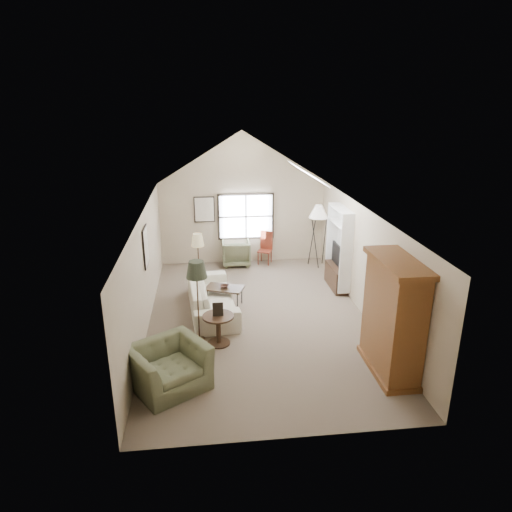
{
  "coord_description": "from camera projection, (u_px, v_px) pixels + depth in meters",
  "views": [
    {
      "loc": [
        -1.14,
        -9.51,
        4.85
      ],
      "look_at": [
        0.0,
        0.4,
        1.4
      ],
      "focal_mm": 32.0,
      "sensor_mm": 36.0,
      "label": 1
    }
  ],
  "objects": [
    {
      "name": "media_console",
      "position": [
        336.0,
        277.0,
        12.29
      ],
      "size": [
        0.34,
        1.18,
        0.6
      ],
      "primitive_type": "cube",
      "color": "#382316",
      "rests_on": "ground"
    },
    {
      "name": "tv_panel",
      "position": [
        338.0,
        255.0,
        12.09
      ],
      "size": [
        0.05,
        0.9,
        0.55
      ],
      "primitive_type": "cube",
      "color": "black",
      "rests_on": "media_console"
    },
    {
      "name": "armoire",
      "position": [
        393.0,
        317.0,
        8.26
      ],
      "size": [
        0.6,
        1.5,
        2.2
      ],
      "primitive_type": "cube",
      "color": "brown",
      "rests_on": "ground"
    },
    {
      "name": "skylight",
      "position": [
        309.0,
        173.0,
        10.57
      ],
      "size": [
        0.8,
        1.2,
        0.52
      ],
      "primitive_type": null,
      "color": "white",
      "rests_on": "room_shell"
    },
    {
      "name": "sofa",
      "position": [
        212.0,
        296.0,
        10.9
      ],
      "size": [
        1.24,
        2.67,
        0.76
      ],
      "primitive_type": "imported",
      "rotation": [
        0.0,
        0.0,
        1.66
      ],
      "color": "#EFE9CF",
      "rests_on": "ground"
    },
    {
      "name": "dark_lamp",
      "position": [
        198.0,
        301.0,
        9.38
      ],
      "size": [
        0.47,
        0.47,
        1.81
      ],
      "primitive_type": null,
      "rotation": [
        0.0,
        0.0,
        0.09
      ],
      "color": "black",
      "rests_on": "ground"
    },
    {
      "name": "window",
      "position": [
        246.0,
        216.0,
        13.89
      ],
      "size": [
        1.72,
        0.08,
        1.42
      ],
      "primitive_type": "cube",
      "color": "black",
      "rests_on": "room_shell"
    },
    {
      "name": "armchair_near",
      "position": [
        169.0,
        367.0,
        7.97
      ],
      "size": [
        1.64,
        1.59,
        0.81
      ],
      "primitive_type": "imported",
      "rotation": [
        0.0,
        0.0,
        0.56
      ],
      "color": "#646A4A",
      "rests_on": "ground"
    },
    {
      "name": "armchair_far",
      "position": [
        236.0,
        252.0,
        13.95
      ],
      "size": [
        0.85,
        0.87,
        0.78
      ],
      "primitive_type": "imported",
      "rotation": [
        0.0,
        0.0,
        3.13
      ],
      "color": "#606043",
      "rests_on": "ground"
    },
    {
      "name": "wall_art",
      "position": [
        176.0,
        227.0,
        11.69
      ],
      "size": [
        1.97,
        3.71,
        0.88
      ],
      "color": "black",
      "rests_on": "room_shell"
    },
    {
      "name": "side_chair",
      "position": [
        265.0,
        248.0,
        14.02
      ],
      "size": [
        0.51,
        0.51,
        1.0
      ],
      "primitive_type": "cube",
      "rotation": [
        0.0,
        0.0,
        -0.42
      ],
      "color": "maroon",
      "rests_on": "ground"
    },
    {
      "name": "room_shell",
      "position": [
        258.0,
        181.0,
        9.59
      ],
      "size": [
        5.01,
        8.01,
        4.0
      ],
      "color": "#685B4A",
      "rests_on": "ground"
    },
    {
      "name": "side_table",
      "position": [
        218.0,
        330.0,
        9.43
      ],
      "size": [
        0.7,
        0.7,
        0.65
      ],
      "primitive_type": "cylinder",
      "rotation": [
        0.0,
        0.0,
        0.09
      ],
      "color": "#3B2618",
      "rests_on": "ground"
    },
    {
      "name": "coffee_table",
      "position": [
        225.0,
        296.0,
        11.26
      ],
      "size": [
        1.03,
        0.8,
        0.47
      ],
      "primitive_type": "cube",
      "rotation": [
        0.0,
        0.0,
        -0.37
      ],
      "color": "#312414",
      "rests_on": "ground"
    },
    {
      "name": "tripod_lamp",
      "position": [
        317.0,
        235.0,
        13.69
      ],
      "size": [
        0.58,
        0.58,
        1.93
      ],
      "primitive_type": null,
      "rotation": [
        0.0,
        0.0,
        -0.04
      ],
      "color": "white",
      "rests_on": "ground"
    },
    {
      "name": "tv_alcove",
      "position": [
        339.0,
        247.0,
        12.01
      ],
      "size": [
        0.32,
        1.3,
        2.1
      ],
      "primitive_type": "cube",
      "color": "white",
      "rests_on": "ground"
    },
    {
      "name": "bowl",
      "position": [
        224.0,
        286.0,
        11.17
      ],
      "size": [
        0.28,
        0.28,
        0.05
      ],
      "primitive_type": "imported",
      "rotation": [
        0.0,
        0.0,
        -0.37
      ],
      "color": "#381F17",
      "rests_on": "coffee_table"
    },
    {
      "name": "tan_lamp",
      "position": [
        199.0,
        263.0,
        11.85
      ],
      "size": [
        0.35,
        0.35,
        1.63
      ],
      "primitive_type": null,
      "rotation": [
        0.0,
        0.0,
        0.09
      ],
      "color": "tan",
      "rests_on": "ground"
    }
  ]
}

